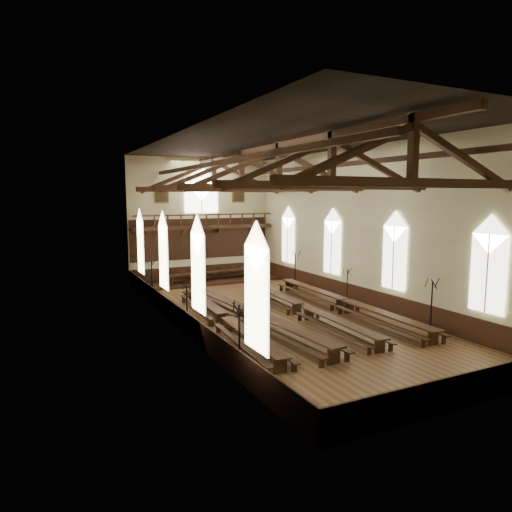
{
  "coord_description": "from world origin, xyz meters",
  "views": [
    {
      "loc": [
        -12.7,
        -22.65,
        6.9
      ],
      "look_at": [
        -0.69,
        1.5,
        3.37
      ],
      "focal_mm": 32.0,
      "sensor_mm": 36.0,
      "label": 1
    }
  ],
  "objects_px": {
    "refectory_row_a": "(225,319)",
    "refectory_row_d": "(345,302)",
    "candelabrum_right_near": "(431,315)",
    "candelabrum_left_mid": "(187,314)",
    "refectory_row_b": "(247,313)",
    "candelabrum_left_far": "(152,287)",
    "refectory_row_c": "(303,308)",
    "candelabrum_right_mid": "(347,293)",
    "dais": "(213,281)",
    "candelabrum_left_near": "(239,350)",
    "high_table": "(213,273)",
    "candelabrum_right_far": "(295,275)"
  },
  "relations": [
    {
      "from": "high_table",
      "to": "candelabrum_left_far",
      "type": "distance_m",
      "value": 7.07
    },
    {
      "from": "dais",
      "to": "candelabrum_right_far",
      "type": "height_order",
      "value": "candelabrum_right_far"
    },
    {
      "from": "refectory_row_c",
      "to": "refectory_row_d",
      "type": "relative_size",
      "value": 0.96
    },
    {
      "from": "refectory_row_b",
      "to": "refectory_row_d",
      "type": "distance_m",
      "value": 6.39
    },
    {
      "from": "refectory_row_b",
      "to": "candelabrum_right_mid",
      "type": "relative_size",
      "value": 6.63
    },
    {
      "from": "candelabrum_left_far",
      "to": "candelabrum_right_mid",
      "type": "bearing_deg",
      "value": -31.11
    },
    {
      "from": "candelabrum_left_mid",
      "to": "candelabrum_right_far",
      "type": "relative_size",
      "value": 0.89
    },
    {
      "from": "refectory_row_d",
      "to": "candelabrum_right_near",
      "type": "bearing_deg",
      "value": -74.1
    },
    {
      "from": "refectory_row_d",
      "to": "candelabrum_right_far",
      "type": "xyz_separation_m",
      "value": [
        1.48,
        8.23,
        0.27
      ]
    },
    {
      "from": "refectory_row_a",
      "to": "candelabrum_right_near",
      "type": "xyz_separation_m",
      "value": [
        9.3,
        -5.16,
        0.32
      ]
    },
    {
      "from": "candelabrum_right_far",
      "to": "high_table",
      "type": "bearing_deg",
      "value": 141.55
    },
    {
      "from": "high_table",
      "to": "candelabrum_right_near",
      "type": "height_order",
      "value": "candelabrum_right_near"
    },
    {
      "from": "candelabrum_left_mid",
      "to": "refectory_row_b",
      "type": "bearing_deg",
      "value": -10.3
    },
    {
      "from": "candelabrum_right_far",
      "to": "refectory_row_d",
      "type": "bearing_deg",
      "value": -100.22
    },
    {
      "from": "candelabrum_right_far",
      "to": "candelabrum_left_mid",
      "type": "bearing_deg",
      "value": -146.48
    },
    {
      "from": "refectory_row_a",
      "to": "candelabrum_right_near",
      "type": "height_order",
      "value": "candelabrum_right_near"
    },
    {
      "from": "refectory_row_b",
      "to": "candelabrum_left_mid",
      "type": "xyz_separation_m",
      "value": [
        -3.24,
        0.59,
        0.15
      ]
    },
    {
      "from": "dais",
      "to": "candelabrum_left_near",
      "type": "bearing_deg",
      "value": -107.89
    },
    {
      "from": "candelabrum_right_mid",
      "to": "candelabrum_left_far",
      "type": "bearing_deg",
      "value": 148.89
    },
    {
      "from": "candelabrum_left_near",
      "to": "candelabrum_left_far",
      "type": "bearing_deg",
      "value": 90.0
    },
    {
      "from": "refectory_row_a",
      "to": "candelabrum_left_mid",
      "type": "xyz_separation_m",
      "value": [
        -1.8,
        0.92,
        0.22
      ]
    },
    {
      "from": "candelabrum_left_near",
      "to": "candelabrum_left_mid",
      "type": "distance_m",
      "value": 6.69
    },
    {
      "from": "refectory_row_a",
      "to": "dais",
      "type": "xyz_separation_m",
      "value": [
        4.07,
        12.43,
        -0.43
      ]
    },
    {
      "from": "refectory_row_d",
      "to": "dais",
      "type": "height_order",
      "value": "refectory_row_d"
    },
    {
      "from": "candelabrum_left_mid",
      "to": "refectory_row_a",
      "type": "bearing_deg",
      "value": -27.09
    },
    {
      "from": "candelabrum_left_far",
      "to": "high_table",
      "type": "bearing_deg",
      "value": 33.9
    },
    {
      "from": "candelabrum_right_mid",
      "to": "high_table",
      "type": "bearing_deg",
      "value": 116.16
    },
    {
      "from": "candelabrum_right_near",
      "to": "candelabrum_right_mid",
      "type": "distance_m",
      "value": 6.95
    },
    {
      "from": "refectory_row_d",
      "to": "high_table",
      "type": "height_order",
      "value": "high_table"
    },
    {
      "from": "refectory_row_a",
      "to": "candelabrum_right_mid",
      "type": "xyz_separation_m",
      "value": [
        9.3,
        1.78,
        0.17
      ]
    },
    {
      "from": "candelabrum_left_near",
      "to": "candelabrum_left_far",
      "type": "height_order",
      "value": "candelabrum_left_far"
    },
    {
      "from": "refectory_row_c",
      "to": "candelabrum_left_far",
      "type": "height_order",
      "value": "candelabrum_left_far"
    },
    {
      "from": "candelabrum_right_near",
      "to": "refectory_row_c",
      "type": "bearing_deg",
      "value": 129.92
    },
    {
      "from": "refectory_row_a",
      "to": "refectory_row_d",
      "type": "relative_size",
      "value": 0.97
    },
    {
      "from": "dais",
      "to": "candelabrum_left_near",
      "type": "height_order",
      "value": "candelabrum_left_near"
    },
    {
      "from": "high_table",
      "to": "candelabrum_left_mid",
      "type": "relative_size",
      "value": 3.18
    },
    {
      "from": "refectory_row_a",
      "to": "refectory_row_b",
      "type": "distance_m",
      "value": 1.47
    },
    {
      "from": "high_table",
      "to": "candelabrum_right_near",
      "type": "xyz_separation_m",
      "value": [
        5.23,
        -17.59,
        0.04
      ]
    },
    {
      "from": "dais",
      "to": "candelabrum_right_mid",
      "type": "bearing_deg",
      "value": -63.84
    },
    {
      "from": "refectory_row_b",
      "to": "candelabrum_left_far",
      "type": "xyz_separation_m",
      "value": [
        -3.24,
        8.15,
        0.28
      ]
    },
    {
      "from": "refectory_row_b",
      "to": "high_table",
      "type": "distance_m",
      "value": 12.38
    },
    {
      "from": "refectory_row_c",
      "to": "high_table",
      "type": "height_order",
      "value": "high_table"
    },
    {
      "from": "refectory_row_a",
      "to": "candelabrum_left_far",
      "type": "xyz_separation_m",
      "value": [
        -1.8,
        8.48,
        0.36
      ]
    },
    {
      "from": "refectory_row_c",
      "to": "candelabrum_right_mid",
      "type": "relative_size",
      "value": 6.15
    },
    {
      "from": "refectory_row_d",
      "to": "candelabrum_left_mid",
      "type": "relative_size",
      "value": 5.95
    },
    {
      "from": "refectory_row_b",
      "to": "candelabrum_right_far",
      "type": "xyz_separation_m",
      "value": [
        7.86,
        7.94,
        0.23
      ]
    },
    {
      "from": "refectory_row_c",
      "to": "candelabrum_left_mid",
      "type": "bearing_deg",
      "value": 173.1
    },
    {
      "from": "candelabrum_left_near",
      "to": "candelabrum_right_far",
      "type": "relative_size",
      "value": 1.04
    },
    {
      "from": "dais",
      "to": "candelabrum_right_mid",
      "type": "relative_size",
      "value": 4.98
    },
    {
      "from": "refectory_row_c",
      "to": "candelabrum_right_near",
      "type": "distance_m",
      "value": 6.89
    }
  ]
}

